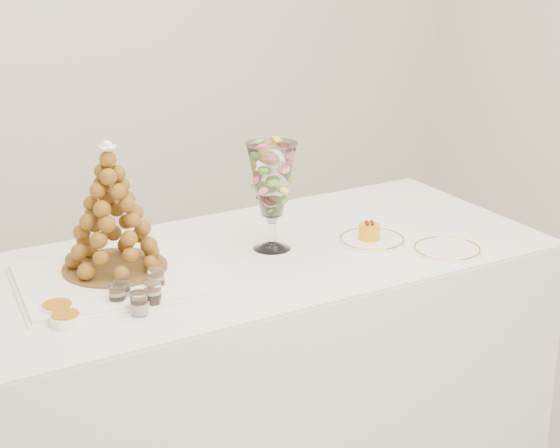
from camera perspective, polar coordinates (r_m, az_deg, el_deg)
buffet_table at (r=3.17m, az=-3.44°, el=-9.28°), size 2.21×0.95×0.83m
lace_tray at (r=2.88m, az=-9.67°, el=-3.24°), size 0.66×0.54×0.02m
macaron_vase at (r=3.02m, az=-0.51°, el=2.65°), size 0.16×0.16×0.36m
cake_plate at (r=3.17m, az=5.63°, el=-0.98°), size 0.23×0.23×0.01m
spare_plate at (r=3.12m, az=10.15°, el=-1.55°), size 0.23×0.23×0.01m
verrine_a at (r=2.71m, az=-9.90°, el=-4.32°), size 0.05×0.05×0.06m
verrine_b at (r=2.73m, az=-9.59°, el=-4.04°), size 0.06×0.06×0.07m
verrine_c at (r=2.79m, az=-7.54°, el=-3.38°), size 0.06×0.06×0.07m
verrine_d at (r=2.64m, az=-8.59°, el=-4.81°), size 0.06×0.06×0.07m
verrine_e at (r=2.70m, az=-7.77°, el=-4.25°), size 0.06×0.06×0.07m
ramekin_back at (r=2.70m, az=-13.41°, el=-5.08°), size 0.09×0.09×0.03m
ramekin_front at (r=2.63m, az=-12.94°, el=-5.68°), size 0.09×0.09×0.03m
croquembouche at (r=2.86m, az=-10.25°, el=0.97°), size 0.33×0.33×0.40m
mousse_cake at (r=3.16m, az=5.47°, el=-0.44°), size 0.07×0.07×0.06m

